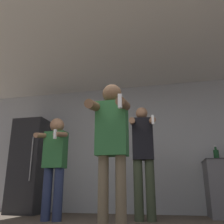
# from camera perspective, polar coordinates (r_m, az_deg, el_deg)

# --- Properties ---
(wall_back) EXTENTS (7.00, 0.06, 2.55)m
(wall_back) POSITION_cam_1_polar(r_m,az_deg,el_deg) (5.10, 5.02, -7.82)
(wall_back) COLOR #B2B7BC
(wall_back) RESTS_ON ground_plane
(ceiling_slab) EXTENTS (7.00, 3.57, 0.05)m
(ceiling_slab) POSITION_cam_1_polar(r_m,az_deg,el_deg) (4.09, 1.35, 14.07)
(ceiling_slab) COLOR silver
(ceiling_slab) RESTS_ON wall_back
(refrigerator) EXTENTS (0.63, 0.73, 1.81)m
(refrigerator) POSITION_cam_1_polar(r_m,az_deg,el_deg) (5.37, -17.95, -11.52)
(refrigerator) COLOR #262628
(refrigerator) RESTS_ON ground_plane
(bottle_amber_bourbon) EXTENTS (0.09, 0.09, 0.26)m
(bottle_amber_bourbon) POSITION_cam_1_polar(r_m,az_deg,el_deg) (4.77, 22.73, -8.92)
(bottle_amber_bourbon) COLOR #194723
(bottle_amber_bourbon) RESTS_ON counter
(person_woman_foreground) EXTENTS (0.41, 0.47, 1.59)m
(person_woman_foreground) POSITION_cam_1_polar(r_m,az_deg,el_deg) (2.67, -0.07, -5.83)
(person_woman_foreground) COLOR #75664C
(person_woman_foreground) RESTS_ON ground_plane
(person_man_side) EXTENTS (0.41, 0.49, 1.56)m
(person_man_side) POSITION_cam_1_polar(r_m,az_deg,el_deg) (4.05, -13.02, -10.75)
(person_man_side) COLOR navy
(person_man_side) RESTS_ON ground_plane
(person_spectator_back) EXTENTS (0.44, 0.49, 1.73)m
(person_spectator_back) POSITION_cam_1_polar(r_m,az_deg,el_deg) (3.96, 7.14, -9.59)
(person_spectator_back) COLOR #38422D
(person_spectator_back) RESTS_ON ground_plane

